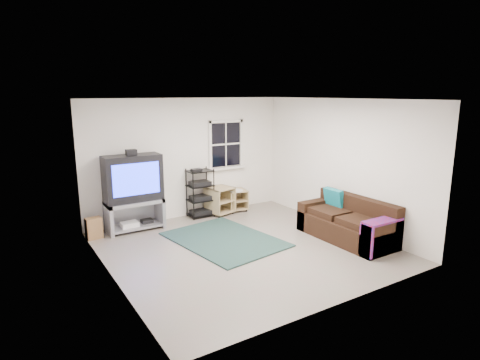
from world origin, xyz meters
TOP-DOWN VIEW (x-y plane):
  - room at (0.95, 2.27)m, footprint 4.60×4.62m
  - tv_unit at (-1.33, 2.00)m, footprint 1.11×0.55m
  - av_rack at (0.18, 2.08)m, footprint 0.54×0.39m
  - side_table_left at (0.63, 2.06)m, footprint 0.63×0.63m
  - side_table_right at (1.10, 2.08)m, footprint 0.51×0.51m
  - sofa at (1.89, -0.66)m, footprint 0.83×1.88m
  - shag_rug at (-0.11, 0.52)m, footprint 1.87×2.37m
  - paper_bag at (-2.16, 1.90)m, footprint 0.30×0.21m

SIDE VIEW (x-z plane):
  - shag_rug at x=-0.11m, z-range 0.00..0.03m
  - paper_bag at x=-2.16m, z-range 0.00..0.41m
  - side_table_right at x=1.10m, z-range 0.03..0.54m
  - sofa at x=1.89m, z-range -0.13..0.73m
  - side_table_left at x=0.63m, z-range 0.02..0.64m
  - av_rack at x=0.18m, z-range -0.07..1.01m
  - tv_unit at x=-1.33m, z-range 0.08..1.71m
  - room at x=0.95m, z-range -0.82..3.78m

